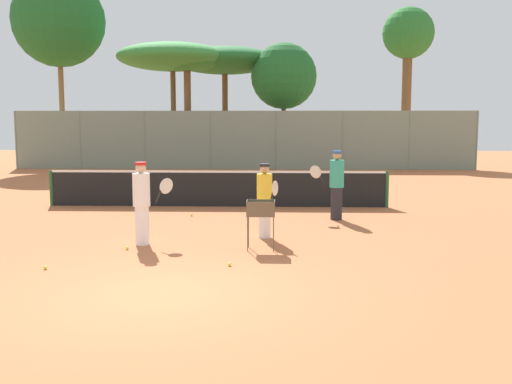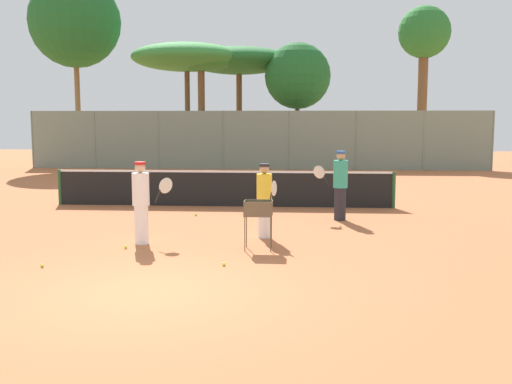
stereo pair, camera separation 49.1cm
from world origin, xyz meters
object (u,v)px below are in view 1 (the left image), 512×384
at_px(player_white_outfit, 142,202).
at_px(ball_cart, 262,212).
at_px(parked_car, 285,154).
at_px(player_yellow_shirt, 336,184).
at_px(tennis_net, 217,188).
at_px(player_red_cap, 265,200).

bearing_deg(player_white_outfit, ball_cart, -37.82).
relative_size(player_white_outfit, parked_car, 0.41).
relative_size(player_yellow_shirt, parked_car, 0.42).
distance_m(player_yellow_shirt, ball_cart, 4.07).
bearing_deg(player_yellow_shirt, parked_car, -82.07).
height_order(tennis_net, parked_car, parked_car).
bearing_deg(player_red_cap, player_white_outfit, -98.24).
height_order(player_white_outfit, player_red_cap, player_white_outfit).
xyz_separation_m(player_red_cap, player_yellow_shirt, (1.79, 2.44, 0.08)).
bearing_deg(ball_cart, player_white_outfit, 171.37).
bearing_deg(parked_car, tennis_net, -98.13).
bearing_deg(player_red_cap, player_yellow_shirt, 117.40).
relative_size(player_yellow_shirt, ball_cart, 1.81).
distance_m(player_yellow_shirt, parked_car, 17.33).
distance_m(player_red_cap, ball_cart, 1.20).
distance_m(tennis_net, ball_cart, 6.02).
height_order(tennis_net, player_white_outfit, player_white_outfit).
relative_size(tennis_net, ball_cart, 10.24).
height_order(ball_cart, parked_car, parked_car).
xyz_separation_m(player_red_cap, parked_car, (0.64, 19.73, -0.19)).
bearing_deg(player_red_cap, ball_cart, -27.85).
bearing_deg(parked_car, ball_cart, -91.85).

